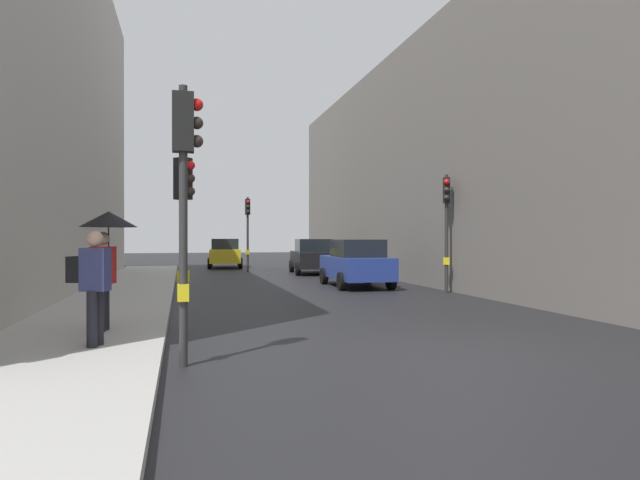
% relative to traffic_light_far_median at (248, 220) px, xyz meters
% --- Properties ---
extents(ground_plane, '(120.00, 120.00, 0.00)m').
position_rel_traffic_light_far_median_xyz_m(ground_plane, '(0.87, -21.54, -2.75)').
color(ground_plane, black).
extents(sidewalk_kerb, '(2.86, 40.00, 0.16)m').
position_rel_traffic_light_far_median_xyz_m(sidewalk_kerb, '(-5.11, -15.54, -2.67)').
color(sidewalk_kerb, '#A8A5A0').
rests_on(sidewalk_kerb, ground).
extents(building_facade_right, '(12.00, 34.94, 9.87)m').
position_rel_traffic_light_far_median_xyz_m(building_facade_right, '(11.42, -8.55, 2.18)').
color(building_facade_right, slate).
rests_on(building_facade_right, ground).
extents(traffic_light_far_median, '(0.25, 0.43, 4.00)m').
position_rel_traffic_light_far_median_xyz_m(traffic_light_far_median, '(0.00, 0.00, 0.00)').
color(traffic_light_far_median, '#2D2D2D').
rests_on(traffic_light_far_median, ground).
extents(traffic_light_mid_street, '(0.35, 0.45, 3.92)m').
position_rel_traffic_light_far_median_xyz_m(traffic_light_mid_street, '(5.11, -12.84, -0.05)').
color(traffic_light_mid_street, '#2D2D2D').
rests_on(traffic_light_mid_street, ground).
extents(traffic_light_near_left, '(0.43, 0.24, 3.98)m').
position_rel_traffic_light_far_median_xyz_m(traffic_light_near_left, '(-3.36, -21.48, -0.01)').
color(traffic_light_near_left, '#2D2D2D').
rests_on(traffic_light_near_left, ground).
extents(traffic_light_near_right, '(0.43, 0.40, 3.54)m').
position_rel_traffic_light_far_median_xyz_m(traffic_light_near_right, '(-3.37, -18.10, -0.32)').
color(traffic_light_near_right, '#2D2D2D').
rests_on(traffic_light_near_right, ground).
extents(car_yellow_taxi, '(2.26, 4.32, 1.76)m').
position_rel_traffic_light_far_median_xyz_m(car_yellow_taxi, '(-0.86, 4.59, -1.88)').
color(car_yellow_taxi, yellow).
rests_on(car_yellow_taxi, ground).
extents(car_dark_suv, '(2.28, 4.33, 1.76)m').
position_rel_traffic_light_far_median_xyz_m(car_dark_suv, '(3.00, -2.39, -1.88)').
color(car_dark_suv, black).
rests_on(car_dark_suv, ground).
extents(car_blue_van, '(2.10, 4.24, 1.76)m').
position_rel_traffic_light_far_median_xyz_m(car_blue_van, '(2.87, -10.02, -1.88)').
color(car_blue_van, navy).
rests_on(car_blue_van, ground).
extents(pedestrian_with_umbrella, '(1.00, 1.00, 2.14)m').
position_rel_traffic_light_far_median_xyz_m(pedestrian_with_umbrella, '(-4.71, -19.02, -0.91)').
color(pedestrian_with_umbrella, black).
rests_on(pedestrian_with_umbrella, sidewalk_kerb).
extents(pedestrian_with_grey_backpack, '(0.65, 0.44, 1.77)m').
position_rel_traffic_light_far_median_xyz_m(pedestrian_with_grey_backpack, '(-4.74, -20.45, -1.59)').
color(pedestrian_with_grey_backpack, black).
rests_on(pedestrian_with_grey_backpack, sidewalk_kerb).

